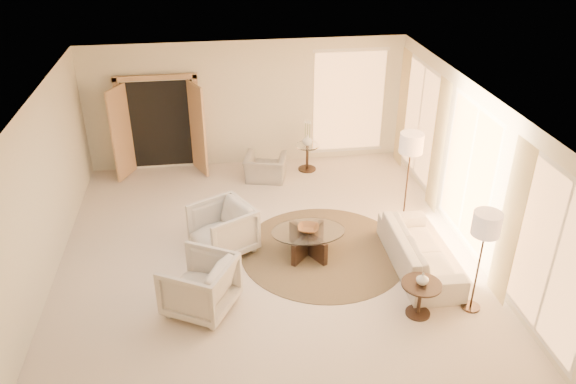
{
  "coord_description": "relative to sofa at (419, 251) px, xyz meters",
  "views": [
    {
      "loc": [
        -0.78,
        -7.78,
        5.59
      ],
      "look_at": [
        0.4,
        0.4,
        1.1
      ],
      "focal_mm": 35.0,
      "sensor_mm": 36.0,
      "label": 1
    }
  ],
  "objects": [
    {
      "name": "room",
      "position": [
        -2.47,
        0.49,
        1.08
      ],
      "size": [
        7.04,
        8.04,
        2.83
      ],
      "color": "beige",
      "rests_on": "ground"
    },
    {
      "name": "windows_right",
      "position": [
        0.98,
        0.59,
        1.04
      ],
      "size": [
        0.1,
        6.4,
        2.4
      ],
      "primitive_type": null,
      "color": "#F1A960",
      "rests_on": "room"
    },
    {
      "name": "window_back_corner",
      "position": [
        -0.17,
        4.44,
        1.04
      ],
      "size": [
        1.7,
        0.1,
        2.4
      ],
      "primitive_type": null,
      "color": "#F1A960",
      "rests_on": "room"
    },
    {
      "name": "curtains_right",
      "position": [
        0.93,
        1.49,
        0.99
      ],
      "size": [
        0.06,
        5.2,
        2.6
      ],
      "primitive_type": null,
      "color": "#D2C188",
      "rests_on": "room"
    },
    {
      "name": "french_doors",
      "position": [
        -4.37,
        4.31,
        0.75
      ],
      "size": [
        1.95,
        0.66,
        2.16
      ],
      "color": "tan",
      "rests_on": "room"
    },
    {
      "name": "area_rug",
      "position": [
        -1.47,
        0.66,
        -0.31
      ],
      "size": [
        3.56,
        3.56,
        0.01
      ],
      "primitive_type": "cylinder",
      "rotation": [
        0.0,
        0.0,
        -0.26
      ],
      "color": "#3A2D1D",
      "rests_on": "room"
    },
    {
      "name": "sofa",
      "position": [
        0.0,
        0.0,
        0.0
      ],
      "size": [
        0.88,
        2.17,
        0.63
      ],
      "primitive_type": "imported",
      "rotation": [
        0.0,
        0.0,
        1.55
      ],
      "color": "beige",
      "rests_on": "room"
    },
    {
      "name": "armchair_left",
      "position": [
        -3.19,
        0.95,
        0.16
      ],
      "size": [
        1.2,
        1.23,
        0.95
      ],
      "primitive_type": "imported",
      "rotation": [
        0.0,
        0.0,
        -1.08
      ],
      "color": "beige",
      "rests_on": "room"
    },
    {
      "name": "armchair_right",
      "position": [
        -3.6,
        -0.56,
        0.16
      ],
      "size": [
        1.21,
        1.24,
        0.96
      ],
      "primitive_type": "imported",
      "rotation": [
        0.0,
        0.0,
        -2.08
      ],
      "color": "beige",
      "rests_on": "room"
    },
    {
      "name": "accent_chair",
      "position": [
        -2.18,
        3.54,
        0.06
      ],
      "size": [
        0.97,
        0.75,
        0.75
      ],
      "primitive_type": "imported",
      "rotation": [
        0.0,
        0.0,
        2.89
      ],
      "color": "#9C988F",
      "rests_on": "room"
    },
    {
      "name": "coffee_table",
      "position": [
        -1.76,
        0.64,
        -0.02
      ],
      "size": [
        1.39,
        1.39,
        0.46
      ],
      "rotation": [
        0.0,
        0.0,
        -0.1
      ],
      "color": "black",
      "rests_on": "room"
    },
    {
      "name": "end_table",
      "position": [
        -0.41,
        -1.15,
        0.07
      ],
      "size": [
        0.59,
        0.59,
        0.56
      ],
      "rotation": [
        0.0,
        0.0,
        -0.17
      ],
      "color": "black",
      "rests_on": "room"
    },
    {
      "name": "side_table",
      "position": [
        -1.2,
        3.89,
        0.05
      ],
      "size": [
        0.52,
        0.52,
        0.6
      ],
      "rotation": [
        0.0,
        0.0,
        0.07
      ],
      "color": "#32241C",
      "rests_on": "room"
    },
    {
      "name": "floor_lamp_near",
      "position": [
        0.25,
        1.51,
        1.19
      ],
      "size": [
        0.43,
        0.43,
        1.77
      ],
      "rotation": [
        0.0,
        0.0,
        0.09
      ],
      "color": "#32241C",
      "rests_on": "room"
    },
    {
      "name": "floor_lamp_far",
      "position": [
        0.43,
        -1.13,
        1.1
      ],
      "size": [
        0.4,
        0.4,
        1.66
      ],
      "rotation": [
        0.0,
        0.0,
        -0.35
      ],
      "color": "#32241C",
      "rests_on": "room"
    },
    {
      "name": "bowl",
      "position": [
        -1.76,
        0.64,
        0.19
      ],
      "size": [
        0.45,
        0.45,
        0.09
      ],
      "primitive_type": "imported",
      "rotation": [
        0.0,
        0.0,
        -0.28
      ],
      "color": "brown",
      "rests_on": "coffee_table"
    },
    {
      "name": "end_vase",
      "position": [
        -0.41,
        -1.15,
        0.33
      ],
      "size": [
        0.2,
        0.2,
        0.19
      ],
      "primitive_type": "imported",
      "rotation": [
        0.0,
        0.0,
        -0.08
      ],
      "color": "silver",
      "rests_on": "end_table"
    },
    {
      "name": "side_vase",
      "position": [
        -1.2,
        3.89,
        0.4
      ],
      "size": [
        0.31,
        0.31,
        0.24
      ],
      "primitive_type": "imported",
      "rotation": [
        0.0,
        0.0,
        0.42
      ],
      "color": "silver",
      "rests_on": "side_table"
    }
  ]
}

